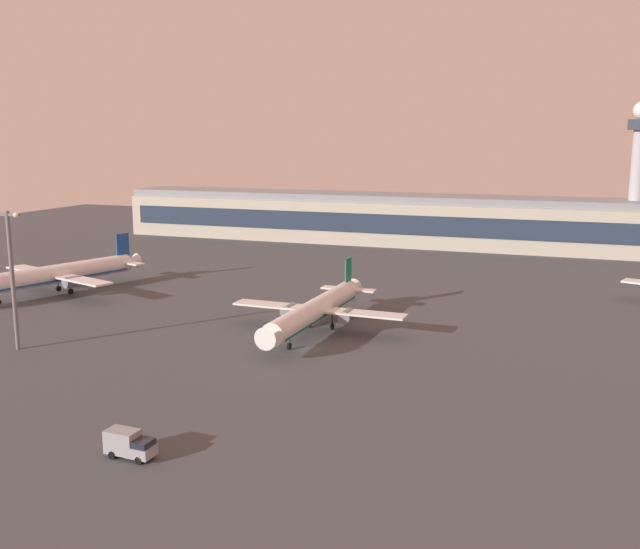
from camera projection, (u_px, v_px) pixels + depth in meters
The scene contains 7 objects.
ground_plane at pixel (306, 348), 119.89m from camera, with size 416.00×416.00×0.00m, color #424449.
terminal_building at pixel (375, 218), 240.88m from camera, with size 177.63×22.40×16.40m.
control_tower at pixel (638, 168), 211.80m from camera, with size 8.00×8.00×45.48m.
airplane_far_stand at pixel (317, 309), 129.65m from camera, with size 32.98×42.42×10.90m.
airplane_terminal_side at pixel (55, 275), 160.47m from camera, with size 35.54×45.19×11.89m.
catering_truck at pixel (129, 444), 78.51m from camera, with size 5.73×2.57×3.05m.
apron_light_central at pixel (12, 271), 116.77m from camera, with size 4.80×0.90×23.14m.
Camera 1 is at (42.16, -107.50, 34.61)m, focal length 40.10 mm.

